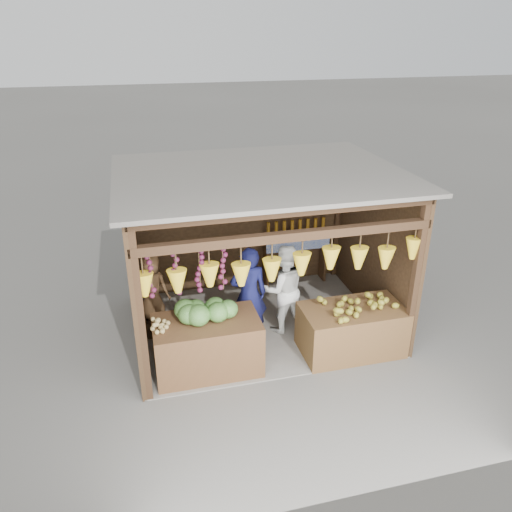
{
  "coord_description": "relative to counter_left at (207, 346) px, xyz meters",
  "views": [
    {
      "loc": [
        -1.85,
        -7.02,
        4.63
      ],
      "look_at": [
        -0.09,
        -0.1,
        1.33
      ],
      "focal_mm": 35.0,
      "sensor_mm": 36.0,
      "label": 1
    }
  ],
  "objects": [
    {
      "name": "ground",
      "position": [
        1.05,
        1.01,
        -0.42
      ],
      "size": [
        80.0,
        80.0,
        0.0
      ],
      "primitive_type": "plane",
      "color": "#514F49",
      "rests_on": "ground"
    },
    {
      "name": "stall_structure",
      "position": [
        1.02,
        0.97,
        1.25
      ],
      "size": [
        4.3,
        3.3,
        2.66
      ],
      "color": "slate",
      "rests_on": "ground"
    },
    {
      "name": "back_shelf",
      "position": [
        2.1,
        2.29,
        0.46
      ],
      "size": [
        1.25,
        0.32,
        1.32
      ],
      "color": "#382314",
      "rests_on": "ground"
    },
    {
      "name": "counter_left",
      "position": [
        0.0,
        0.0,
        0.0
      ],
      "size": [
        1.52,
        0.85,
        0.83
      ],
      "primitive_type": "cube",
      "color": "#493018",
      "rests_on": "ground"
    },
    {
      "name": "counter_right",
      "position": [
        2.23,
        -0.08,
        -0.04
      ],
      "size": [
        1.55,
        0.85,
        0.76
      ],
      "primitive_type": "cube",
      "color": "#53391B",
      "rests_on": "ground"
    },
    {
      "name": "stool",
      "position": [
        -0.68,
        1.14,
        -0.26
      ],
      "size": [
        0.33,
        0.33,
        0.31
      ],
      "primitive_type": "cube",
      "color": "black",
      "rests_on": "ground"
    },
    {
      "name": "man_standing",
      "position": [
        0.77,
        0.63,
        0.39
      ],
      "size": [
        0.59,
        0.39,
        1.61
      ],
      "primitive_type": "imported",
      "rotation": [
        0.0,
        0.0,
        3.13
      ],
      "color": "#13164A",
      "rests_on": "ground"
    },
    {
      "name": "woman_standing",
      "position": [
        1.39,
        0.76,
        0.35
      ],
      "size": [
        0.75,
        0.58,
        1.53
      ],
      "primitive_type": "imported",
      "rotation": [
        0.0,
        0.0,
        3.13
      ],
      "color": "white",
      "rests_on": "ground"
    },
    {
      "name": "vendor_seated",
      "position": [
        -0.68,
        1.14,
        0.45
      ],
      "size": [
        0.66,
        0.6,
        1.13
      ],
      "primitive_type": "imported",
      "rotation": [
        0.0,
        0.0,
        2.59
      ],
      "color": "brown",
      "rests_on": "stool"
    },
    {
      "name": "melon_pile",
      "position": [
        -0.02,
        0.04,
        0.58
      ],
      "size": [
        1.0,
        0.5,
        0.32
      ],
      "primitive_type": null,
      "color": "#215216",
      "rests_on": "counter_left"
    },
    {
      "name": "tanfruit_pile",
      "position": [
        -0.63,
        -0.01,
        0.48
      ],
      "size": [
        0.34,
        0.4,
        0.13
      ],
      "primitive_type": null,
      "color": "tan",
      "rests_on": "counter_left"
    },
    {
      "name": "mango_pile",
      "position": [
        2.34,
        -0.13,
        0.45
      ],
      "size": [
        1.4,
        0.64,
        0.22
      ],
      "primitive_type": null,
      "color": "#A96616",
      "rests_on": "counter_right"
    }
  ]
}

